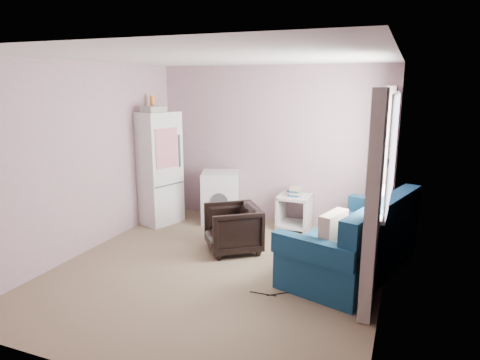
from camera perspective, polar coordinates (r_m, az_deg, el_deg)
The scene contains 8 objects.
room at distance 4.95m, azimuth -2.86°, elevation 1.46°, with size 3.84×4.24×2.54m.
armchair at distance 5.76m, azimuth -0.97°, elevation -6.19°, with size 0.68×0.63×0.70m, color black.
fridge at distance 6.98m, azimuth -11.11°, elevation 1.70°, with size 0.78×0.78×2.04m.
washing_machine at distance 6.96m, azimuth -2.61°, elevation -2.13°, with size 0.75×0.75×0.83m.
side_table at distance 6.71m, azimuth 7.26°, elevation -3.88°, with size 0.48×0.48×0.66m.
sofa at distance 5.36m, azimuth 15.32°, elevation -8.23°, with size 1.50×2.27×0.93m.
window_dressing at distance 5.23m, azimuth 18.37°, elevation -0.20°, with size 0.17×2.62×2.18m.
floor_cables at distance 4.78m, azimuth 4.20°, elevation -14.89°, with size 0.44×0.19×0.01m.
Camera 1 is at (2.04, -4.40, 2.23)m, focal length 32.00 mm.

